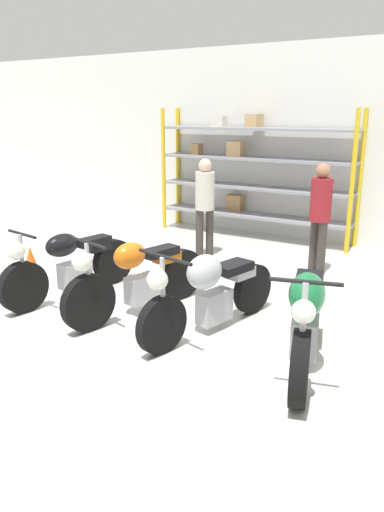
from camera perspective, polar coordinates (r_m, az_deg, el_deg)
The scene contains 10 objects.
ground_plane at distance 5.98m, azimuth -2.00°, elevation -7.38°, with size 30.00×30.00×0.00m, color silver.
back_wall at distance 9.72m, azimuth 13.34°, elevation 12.33°, with size 30.00×0.08×3.60m.
shelving_rack at distance 9.80m, azimuth 6.80°, elevation 9.68°, with size 3.92×0.63×2.44m.
motorcycle_black at distance 6.77m, azimuth -13.80°, elevation -0.99°, with size 0.63×2.08×1.00m.
motorcycle_orange at distance 6.05m, azimuth -6.37°, elevation -2.43°, with size 0.79×2.08×1.03m.
motorcycle_silver at distance 5.52m, azimuth 2.04°, elevation -4.02°, with size 0.82×2.08×1.04m.
motorcycle_green at distance 4.91m, azimuth 12.86°, elevation -6.96°, with size 0.81×2.02×1.10m.
person_browsing at distance 8.40m, azimuth 1.48°, elevation 6.46°, with size 0.45×0.45×1.64m.
person_near_rack at distance 7.69m, azimuth 14.45°, elevation 5.15°, with size 0.44×0.44×1.67m.
traffic_cone at distance 7.51m, azimuth -17.91°, elevation -0.96°, with size 0.32×0.32×0.55m.
Camera 1 is at (3.00, -4.58, 2.40)m, focal length 35.00 mm.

